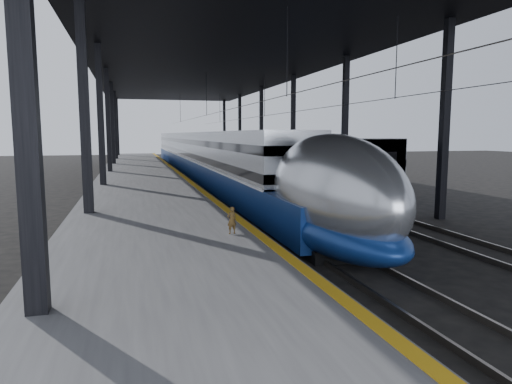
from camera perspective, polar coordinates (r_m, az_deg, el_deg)
name	(u,v)px	position (r m, az deg, el deg)	size (l,w,h in m)	color
ground	(278,263)	(14.14, 2.73, -8.83)	(160.00, 160.00, 0.00)	black
platform	(142,183)	(33.09, -14.08, 1.09)	(6.00, 80.00, 1.00)	#4C4C4F
yellow_strip	(182,175)	(33.22, -9.27, 2.11)	(0.30, 80.00, 0.01)	#CB9313
rails	(252,186)	(34.26, -0.56, 0.80)	(6.52, 80.00, 0.16)	slate
canopy	(216,61)	(33.88, -5.01, 16.03)	(18.00, 75.00, 9.47)	black
tgv_train	(202,157)	(41.53, -6.81, 4.40)	(2.85, 65.20, 4.08)	#ABAEB2
second_train	(242,154)	(47.57, -1.78, 4.77)	(2.70, 56.05, 3.72)	navy
child	(232,220)	(13.41, -3.06, -3.55)	(0.30, 0.19, 0.81)	#533C1B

